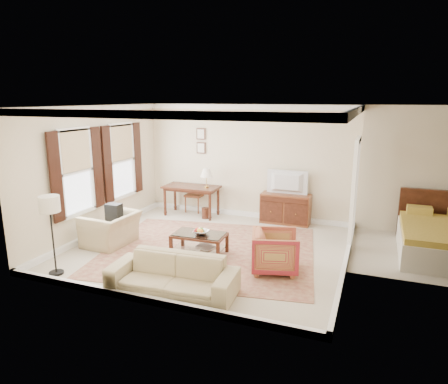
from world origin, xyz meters
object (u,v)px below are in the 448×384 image
Objects in this scene: sideboard at (286,209)px; sofa at (172,269)px; writing_desk at (191,190)px; striped_armchair at (275,249)px; club_armchair at (111,224)px; coffee_table at (199,238)px; tv at (287,175)px.

sofa is at bearing -101.71° from sideboard.
writing_desk is 0.70× the size of sofa.
club_armchair is (-3.57, 0.06, 0.05)m from striped_armchair.
writing_desk reaches higher than coffee_table.
tv is 2.99m from coffee_table.
tv is 0.90× the size of coffee_table.
tv reaches higher than sideboard.
coffee_table is at bearing 66.27° from tv.
tv is at bearing -90.00° from sideboard.
writing_desk is at bearing 169.09° from club_armchair.
writing_desk is 3.96m from striped_armchair.
writing_desk is at bearing 31.90° from striped_armchair.
club_armchair reaches higher than sofa.
tv is 0.90× the size of club_armchair.
writing_desk is at bearing -175.41° from sideboard.
tv is (0.00, -0.02, 0.85)m from sideboard.
coffee_table is at bearing -61.29° from writing_desk.
club_armchair is (-3.12, -2.80, 0.09)m from sideboard.
striped_armchair reaches higher than writing_desk.
sofa is at bearing 120.52° from striped_armchair.
striped_armchair is at bearing -8.13° from coffee_table.
striped_armchair reaches higher than sofa.
writing_desk reaches higher than sideboard.
coffee_table is at bearing 66.04° from striped_armchair.
striped_armchair is 1.92m from sofa.
sideboard reaches higher than coffee_table.
striped_armchair is at bearing 98.93° from tv.
striped_armchair reaches higher than coffee_table.
writing_desk is 2.79m from coffee_table.
club_armchair is (-0.64, -2.60, -0.22)m from writing_desk.
tv is at bearing 4.13° from writing_desk.
writing_desk is 1.75× the size of striped_armchair.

